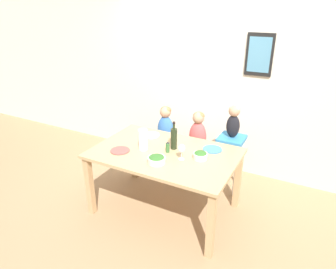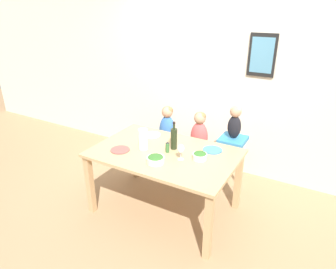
# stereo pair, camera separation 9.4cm
# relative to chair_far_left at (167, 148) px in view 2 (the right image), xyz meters

# --- Properties ---
(ground_plane) EXTENTS (14.00, 14.00, 0.00)m
(ground_plane) POSITION_rel_chair_far_left_xyz_m (0.40, -0.77, -0.38)
(ground_plane) COLOR #9E7A56
(wall_back) EXTENTS (10.00, 0.09, 2.70)m
(wall_back) POSITION_rel_chair_far_left_xyz_m (0.40, 0.57, 0.97)
(wall_back) COLOR beige
(wall_back) RESTS_ON ground_plane
(dining_table) EXTENTS (1.58, 1.03, 0.77)m
(dining_table) POSITION_rel_chair_far_left_xyz_m (0.40, -0.77, 0.29)
(dining_table) COLOR tan
(dining_table) RESTS_ON ground_plane
(chair_far_left) EXTENTS (0.37, 0.39, 0.46)m
(chair_far_left) POSITION_rel_chair_far_left_xyz_m (0.00, 0.00, 0.00)
(chair_far_left) COLOR silver
(chair_far_left) RESTS_ON ground_plane
(chair_far_center) EXTENTS (0.37, 0.39, 0.46)m
(chair_far_center) POSITION_rel_chair_far_left_xyz_m (0.48, 0.00, 0.00)
(chair_far_center) COLOR silver
(chair_far_center) RESTS_ON ground_plane
(chair_right_highchair) EXTENTS (0.31, 0.33, 0.75)m
(chair_right_highchair) POSITION_rel_chair_far_left_xyz_m (0.94, 0.00, 0.19)
(chair_right_highchair) COLOR silver
(chair_right_highchair) RESTS_ON ground_plane
(person_child_left) EXTENTS (0.23, 0.18, 0.55)m
(person_child_left) POSITION_rel_chair_far_left_xyz_m (-0.00, 0.00, 0.35)
(person_child_left) COLOR #3366B2
(person_child_left) RESTS_ON chair_far_left
(person_child_center) EXTENTS (0.23, 0.18, 0.55)m
(person_child_center) POSITION_rel_chair_far_left_xyz_m (0.48, 0.00, 0.35)
(person_child_center) COLOR #C64C4C
(person_child_center) RESTS_ON chair_far_center
(person_baby_right) EXTENTS (0.16, 0.14, 0.41)m
(person_baby_right) POSITION_rel_chair_far_left_xyz_m (0.94, 0.00, 0.60)
(person_baby_right) COLOR black
(person_baby_right) RESTS_ON chair_right_highchair
(wine_bottle) EXTENTS (0.07, 0.07, 0.32)m
(wine_bottle) POSITION_rel_chair_far_left_xyz_m (0.45, -0.65, 0.52)
(wine_bottle) COLOR #232D19
(wine_bottle) RESTS_ON dining_table
(paper_towel_roll) EXTENTS (0.10, 0.10, 0.24)m
(paper_towel_roll) POSITION_rel_chair_far_left_xyz_m (0.16, -0.82, 0.50)
(paper_towel_roll) COLOR white
(paper_towel_roll) RESTS_ON dining_table
(wine_glass_near) EXTENTS (0.07, 0.07, 0.17)m
(wine_glass_near) POSITION_rel_chair_far_left_xyz_m (0.64, -0.84, 0.51)
(wine_glass_near) COLOR white
(wine_glass_near) RESTS_ON dining_table
(salad_bowl_large) EXTENTS (0.19, 0.19, 0.09)m
(salad_bowl_large) POSITION_rel_chair_far_left_xyz_m (0.44, -1.03, 0.43)
(salad_bowl_large) COLOR silver
(salad_bowl_large) RESTS_ON dining_table
(salad_bowl_small) EXTENTS (0.15, 0.15, 0.09)m
(salad_bowl_small) POSITION_rel_chair_far_left_xyz_m (0.81, -0.73, 0.43)
(salad_bowl_small) COLOR silver
(salad_bowl_small) RESTS_ON dining_table
(dinner_plate_front_left) EXTENTS (0.22, 0.22, 0.01)m
(dinner_plate_front_left) POSITION_rel_chair_far_left_xyz_m (-0.05, -0.98, 0.39)
(dinner_plate_front_left) COLOR #D14C47
(dinner_plate_front_left) RESTS_ON dining_table
(dinner_plate_back_left) EXTENTS (0.22, 0.22, 0.01)m
(dinner_plate_back_left) POSITION_rel_chair_far_left_xyz_m (0.04, -0.45, 0.39)
(dinner_plate_back_left) COLOR silver
(dinner_plate_back_left) RESTS_ON dining_table
(dinner_plate_back_right) EXTENTS (0.22, 0.22, 0.01)m
(dinner_plate_back_right) POSITION_rel_chair_far_left_xyz_m (0.85, -0.47, 0.39)
(dinner_plate_back_right) COLOR teal
(dinner_plate_back_right) RESTS_ON dining_table
(condiment_bottle_hot_sauce) EXTENTS (0.04, 0.04, 0.13)m
(condiment_bottle_hot_sauce) POSITION_rel_chair_far_left_xyz_m (0.43, -0.76, 0.45)
(condiment_bottle_hot_sauce) COLOR #336633
(condiment_bottle_hot_sauce) RESTS_ON dining_table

